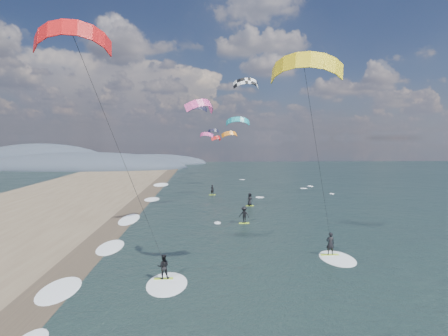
{
  "coord_description": "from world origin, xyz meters",
  "views": [
    {
      "loc": [
        -2.44,
        -16.72,
        9.31
      ],
      "look_at": [
        -1.0,
        12.0,
        7.0
      ],
      "focal_mm": 30.0,
      "sensor_mm": 36.0,
      "label": 1
    }
  ],
  "objects": [
    {
      "name": "wet_sand_strip",
      "position": [
        -12.0,
        10.0,
        0.0
      ],
      "size": [
        3.0,
        240.0,
        0.0
      ],
      "primitive_type": "cube",
      "color": "#382D23",
      "rests_on": "ground"
    },
    {
      "name": "coastal_hills",
      "position": [
        -44.84,
        107.86,
        0.0
      ],
      "size": [
        80.0,
        41.0,
        15.0
      ],
      "color": "#3D4756",
      "rests_on": "ground"
    },
    {
      "name": "kitesurfer_near_a",
      "position": [
        4.23,
        6.92,
        11.43
      ],
      "size": [
        8.0,
        9.05,
        15.02
      ],
      "color": "#B4E728",
      "rests_on": "ground"
    },
    {
      "name": "kitesurfer_near_b",
      "position": [
        -7.55,
        3.22,
        9.94
      ],
      "size": [
        6.99,
        8.46,
        15.37
      ],
      "color": "#B4E728",
      "rests_on": "ground"
    },
    {
      "name": "far_kitesurfers",
      "position": [
        1.89,
        29.71,
        0.91
      ],
      "size": [
        6.07,
        21.53,
        1.86
      ],
      "color": "#B4E728",
      "rests_on": "ground"
    },
    {
      "name": "bg_kite_field",
      "position": [
        -0.04,
        52.65,
        12.3
      ],
      "size": [
        10.08,
        72.41,
        7.95
      ],
      "color": "black",
      "rests_on": "ground"
    },
    {
      "name": "shoreline_surf",
      "position": [
        -10.8,
        14.75,
        0.0
      ],
      "size": [
        2.4,
        79.4,
        0.11
      ],
      "color": "white",
      "rests_on": "ground"
    }
  ]
}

